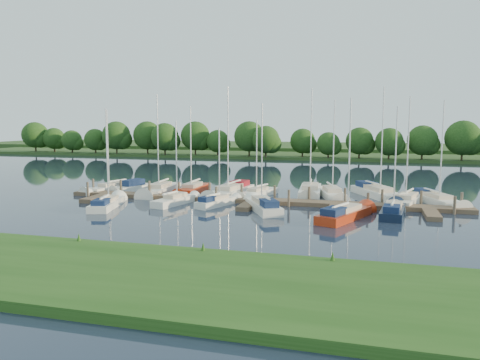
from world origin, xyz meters
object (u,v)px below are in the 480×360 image
(sailboat_s_2, at_px, (217,202))
(sailboat_n_0, at_px, (111,189))
(sailboat_n_5, at_px, (258,194))
(motorboat, at_px, (132,188))
(dock, at_px, (253,202))

(sailboat_s_2, bearing_deg, sailboat_n_0, 178.23)
(sailboat_n_5, bearing_deg, sailboat_s_2, 89.08)
(motorboat, bearing_deg, sailboat_n_0, 46.70)
(motorboat, distance_m, sailboat_s_2, 14.32)
(dock, bearing_deg, sailboat_s_2, -147.17)
(sailboat_n_0, relative_size, sailboat_n_5, 1.13)
(motorboat, relative_size, sailboat_n_5, 0.68)
(sailboat_n_5, xyz_separation_m, sailboat_s_2, (-2.38, -6.63, 0.05))
(dock, distance_m, sailboat_n_5, 4.71)
(dock, height_order, motorboat, motorboat)
(sailboat_n_5, bearing_deg, dock, 116.92)
(dock, xyz_separation_m, sailboat_s_2, (-3.04, -1.96, 0.12))
(motorboat, bearing_deg, sailboat_s_2, 167.76)
(motorboat, height_order, sailboat_n_5, sailboat_n_5)
(sailboat_n_5, bearing_deg, sailboat_n_0, 22.65)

